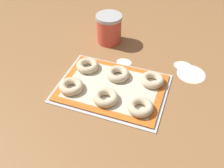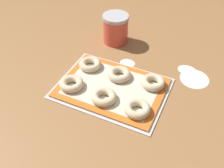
% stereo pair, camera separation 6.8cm
% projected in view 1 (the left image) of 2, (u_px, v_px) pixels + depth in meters
% --- Properties ---
extents(ground_plane, '(2.80, 2.80, 0.00)m').
position_uv_depth(ground_plane, '(109.00, 91.00, 1.03)').
color(ground_plane, olive).
extents(baking_tray, '(0.43, 0.31, 0.01)m').
position_uv_depth(baking_tray, '(112.00, 88.00, 1.03)').
color(baking_tray, silver).
rests_on(baking_tray, ground_plane).
extents(baking_mat, '(0.40, 0.29, 0.00)m').
position_uv_depth(baking_mat, '(112.00, 87.00, 1.03)').
color(baking_mat, orange).
rests_on(baking_mat, baking_tray).
extents(bagel_front_left, '(0.09, 0.09, 0.03)m').
position_uv_depth(bagel_front_left, '(71.00, 86.00, 1.01)').
color(bagel_front_left, beige).
rests_on(bagel_front_left, baking_mat).
extents(bagel_front_center, '(0.09, 0.09, 0.03)m').
position_uv_depth(bagel_front_center, '(106.00, 97.00, 0.97)').
color(bagel_front_center, beige).
rests_on(bagel_front_center, baking_mat).
extents(bagel_front_right, '(0.09, 0.09, 0.03)m').
position_uv_depth(bagel_front_right, '(140.00, 107.00, 0.93)').
color(bagel_front_right, beige).
rests_on(bagel_front_right, baking_mat).
extents(bagel_back_left, '(0.09, 0.09, 0.03)m').
position_uv_depth(bagel_back_left, '(87.00, 66.00, 1.10)').
color(bagel_back_left, beige).
rests_on(bagel_back_left, baking_mat).
extents(bagel_back_center, '(0.09, 0.09, 0.03)m').
position_uv_depth(bagel_back_center, '(118.00, 74.00, 1.06)').
color(bagel_back_center, beige).
rests_on(bagel_back_center, baking_mat).
extents(bagel_back_right, '(0.09, 0.09, 0.03)m').
position_uv_depth(bagel_back_right, '(152.00, 80.00, 1.04)').
color(bagel_back_right, beige).
rests_on(bagel_back_right, baking_mat).
extents(flour_canister, '(0.12, 0.12, 0.14)m').
position_uv_depth(flour_canister, '(109.00, 29.00, 1.24)').
color(flour_canister, '#DB4C3D').
rests_on(flour_canister, ground_plane).
extents(flour_patch_near, '(0.07, 0.06, 0.00)m').
position_uv_depth(flour_patch_near, '(125.00, 62.00, 1.16)').
color(flour_patch_near, white).
rests_on(flour_patch_near, ground_plane).
extents(flour_patch_far, '(0.12, 0.12, 0.00)m').
position_uv_depth(flour_patch_far, '(191.00, 74.00, 1.10)').
color(flour_patch_far, white).
rests_on(flour_patch_far, ground_plane).
extents(flour_patch_side, '(0.08, 0.06, 0.00)m').
position_uv_depth(flour_patch_side, '(183.00, 66.00, 1.14)').
color(flour_patch_side, white).
rests_on(flour_patch_side, ground_plane).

